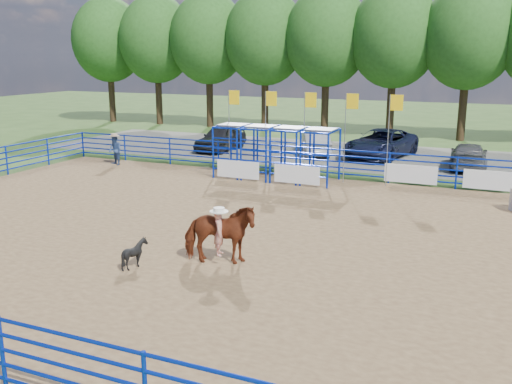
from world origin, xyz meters
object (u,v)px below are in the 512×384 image
at_px(horse_and_rider, 219,232).
at_px(calf, 135,253).
at_px(car_a, 221,138).
at_px(car_b, 315,143).
at_px(spectator_cowboy, 115,149).
at_px(car_c, 381,144).
at_px(car_d, 468,156).

xyz_separation_m(horse_and_rider, calf, (-2.06, -1.24, -0.53)).
bearing_deg(car_a, car_b, 10.04).
xyz_separation_m(calf, spectator_cowboy, (-10.13, 12.55, 0.44)).
relative_size(calf, car_b, 0.20).
distance_m(horse_and_rider, spectator_cowboy, 16.63).
height_order(horse_and_rider, spectator_cowboy, horse_and_rider).
relative_size(horse_and_rider, spectator_cowboy, 1.37).
xyz_separation_m(car_b, car_c, (3.88, 0.58, 0.13)).
bearing_deg(car_b, car_a, -16.06).
bearing_deg(car_c, car_d, -4.24).
bearing_deg(car_b, horse_and_rider, 74.99).
height_order(car_a, car_c, car_c).
bearing_deg(spectator_cowboy, horse_and_rider, -42.85).
xyz_separation_m(horse_and_rider, car_c, (0.67, 19.56, -0.13)).
bearing_deg(car_d, car_b, -8.72).
bearing_deg(car_a, horse_and_rider, -61.61).
bearing_deg(car_c, horse_and_rider, -80.07).
distance_m(car_b, car_d, 8.87).
relative_size(car_a, car_d, 0.98).
bearing_deg(calf, horse_and_rider, -92.08).
xyz_separation_m(calf, car_d, (7.69, 19.37, 0.24)).
relative_size(calf, car_a, 0.18).
height_order(car_a, car_b, car_a).
relative_size(horse_and_rider, car_d, 0.51).
height_order(calf, car_c, car_c).
height_order(calf, spectator_cowboy, spectator_cowboy).
relative_size(horse_and_rider, car_b, 0.55).
height_order(horse_and_rider, car_c, horse_and_rider).
distance_m(horse_and_rider, calf, 2.46).
bearing_deg(calf, spectator_cowboy, 5.87).
bearing_deg(car_b, spectator_cowboy, 15.89).
distance_m(spectator_cowboy, car_b, 11.82).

